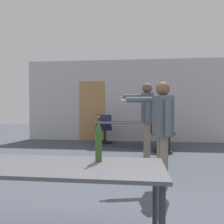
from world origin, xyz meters
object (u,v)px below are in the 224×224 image
person_far_watching (162,123)px  office_chair_side_rolled (105,130)px  beer_bottle (99,140)px  person_near_casual (146,113)px  office_chair_mid_tucked (160,135)px

person_far_watching → office_chair_side_rolled: size_ratio=1.72×
office_chair_side_rolled → beer_bottle: size_ratio=2.26×
person_far_watching → office_chair_side_rolled: (-1.38, 3.56, -0.53)m
office_chair_side_rolled → beer_bottle: bearing=-86.2°
person_near_casual → office_chair_side_rolled: bearing=33.0°
person_far_watching → person_near_casual: size_ratio=0.92×
person_far_watching → office_chair_side_rolled: person_far_watching is taller
person_far_watching → person_near_casual: 1.69m
office_chair_mid_tucked → beer_bottle: (-0.99, -3.95, 0.47)m
person_far_watching → beer_bottle: bearing=141.3°
office_chair_side_rolled → person_far_watching: bearing=-72.5°
person_near_casual → office_chair_side_rolled: person_near_casual is taller
person_near_casual → beer_bottle: person_near_casual is taller
office_chair_side_rolled → office_chair_mid_tucked: office_chair_mid_tucked is taller
person_far_watching → office_chair_mid_tucked: size_ratio=1.68×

